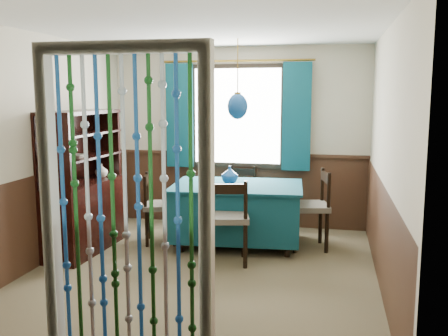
% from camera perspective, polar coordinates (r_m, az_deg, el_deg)
% --- Properties ---
extents(floor, '(4.00, 4.00, 0.00)m').
position_cam_1_polar(floor, '(5.38, -2.45, -11.74)').
color(floor, brown).
rests_on(floor, ground).
extents(ceiling, '(4.00, 4.00, 0.00)m').
position_cam_1_polar(ceiling, '(5.09, -2.64, 15.74)').
color(ceiling, silver).
rests_on(ceiling, ground).
extents(wall_back, '(3.60, 0.00, 3.60)m').
position_cam_1_polar(wall_back, '(7.02, 1.62, 3.52)').
color(wall_back, beige).
rests_on(wall_back, ground).
extents(wall_front, '(3.60, 0.00, 3.60)m').
position_cam_1_polar(wall_front, '(3.21, -11.67, -2.60)').
color(wall_front, beige).
rests_on(wall_front, ground).
extents(wall_left, '(0.00, 4.00, 4.00)m').
position_cam_1_polar(wall_left, '(5.80, -20.01, 1.97)').
color(wall_left, beige).
rests_on(wall_left, ground).
extents(wall_right, '(0.00, 4.00, 4.00)m').
position_cam_1_polar(wall_right, '(4.94, 18.08, 1.01)').
color(wall_right, beige).
rests_on(wall_right, ground).
extents(wainscot_back, '(3.60, 0.00, 3.60)m').
position_cam_1_polar(wainscot_back, '(7.11, 1.57, -2.52)').
color(wainscot_back, '#3F2517').
rests_on(wainscot_back, ground).
extents(wainscot_front, '(3.60, 0.00, 3.60)m').
position_cam_1_polar(wainscot_front, '(3.44, -11.18, -14.89)').
color(wainscot_front, '#3F2517').
rests_on(wainscot_front, ground).
extents(wainscot_left, '(0.00, 4.00, 4.00)m').
position_cam_1_polar(wainscot_left, '(5.92, -19.52, -5.26)').
color(wainscot_left, '#3F2517').
rests_on(wainscot_left, ground).
extents(wainscot_right, '(0.00, 4.00, 4.00)m').
position_cam_1_polar(wainscot_right, '(5.09, 17.52, -7.39)').
color(wainscot_right, '#3F2517').
rests_on(wainscot_right, ground).
extents(window, '(1.32, 0.12, 1.42)m').
position_cam_1_polar(window, '(6.95, 1.55, 5.95)').
color(window, black).
rests_on(window, wall_back).
extents(doorway, '(1.16, 0.12, 2.18)m').
position_cam_1_polar(doorway, '(3.31, -11.15, -5.81)').
color(doorway, silver).
rests_on(doorway, ground).
extents(dining_table, '(1.65, 1.20, 0.76)m').
position_cam_1_polar(dining_table, '(6.16, 1.51, -4.82)').
color(dining_table, '#0F414F').
rests_on(dining_table, floor).
extents(chair_near, '(0.56, 0.54, 0.95)m').
position_cam_1_polar(chair_near, '(5.47, 0.32, -5.83)').
color(chair_near, black).
rests_on(chair_near, floor).
extents(chair_far, '(0.46, 0.44, 0.86)m').
position_cam_1_polar(chair_far, '(6.86, 1.81, -3.28)').
color(chair_far, black).
rests_on(chair_far, floor).
extents(chair_left, '(0.52, 0.54, 0.88)m').
position_cam_1_polar(chair_left, '(6.30, -7.51, -4.34)').
color(chair_left, black).
rests_on(chair_left, floor).
extents(chair_right, '(0.54, 0.56, 0.95)m').
position_cam_1_polar(chair_right, '(6.11, 9.95, -4.42)').
color(chair_right, black).
rests_on(chair_right, floor).
extents(sideboard, '(0.50, 1.29, 1.67)m').
position_cam_1_polar(sideboard, '(6.15, -15.70, -3.80)').
color(sideboard, black).
rests_on(sideboard, floor).
extents(pendant_lamp, '(0.25, 0.25, 0.95)m').
position_cam_1_polar(pendant_lamp, '(6.00, 1.56, 7.07)').
color(pendant_lamp, olive).
rests_on(pendant_lamp, ceiling).
extents(vase_table, '(0.25, 0.25, 0.20)m').
position_cam_1_polar(vase_table, '(6.18, 0.66, -0.85)').
color(vase_table, navy).
rests_on(vase_table, dining_table).
extents(bowl_shelf, '(0.21, 0.21, 0.05)m').
position_cam_1_polar(bowl_shelf, '(5.83, -16.42, 1.31)').
color(bowl_shelf, beige).
rests_on(bowl_shelf, sideboard).
extents(vase_sideboard, '(0.22, 0.22, 0.18)m').
position_cam_1_polar(vase_sideboard, '(6.38, -13.84, -0.18)').
color(vase_sideboard, beige).
rests_on(vase_sideboard, sideboard).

